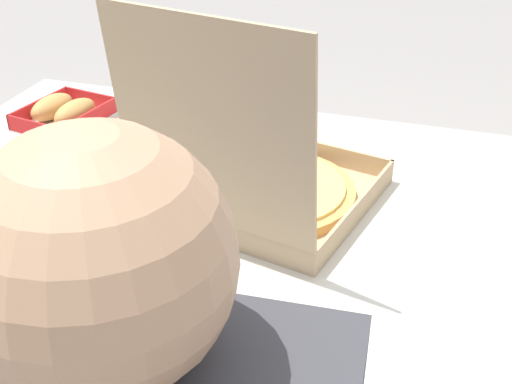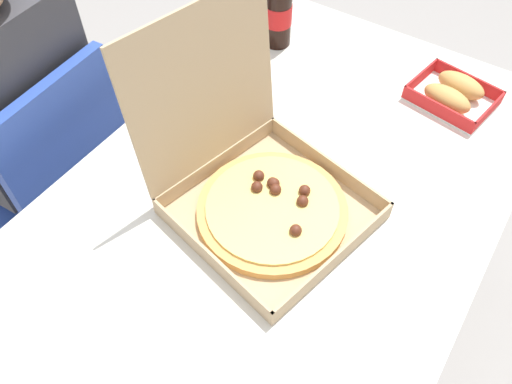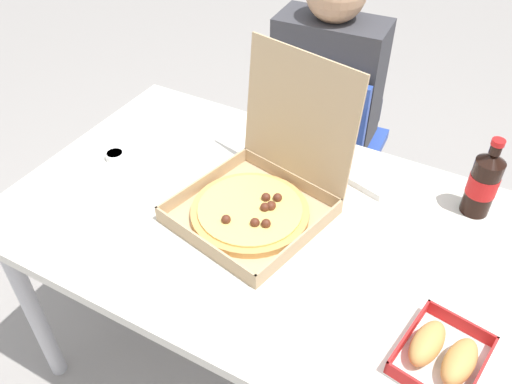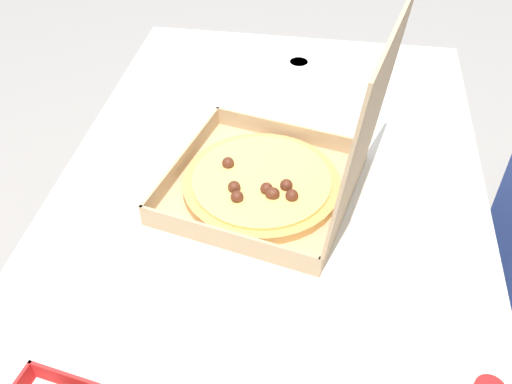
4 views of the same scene
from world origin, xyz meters
TOP-DOWN VIEW (x-y plane):
  - dining_table at (0.00, 0.00)m, footprint 1.37×0.84m
  - pizza_box_open at (-0.04, 0.02)m, footprint 0.41×0.44m
  - bread_side_box at (0.49, -0.20)m, footprint 0.18×0.21m
  - napkin_pile at (0.19, 0.27)m, footprint 0.14×0.14m

SIDE VIEW (x-z plane):
  - dining_table at x=0.00m, z-range 0.28..0.98m
  - napkin_pile at x=0.19m, z-range 0.70..0.72m
  - bread_side_box at x=0.49m, z-range 0.70..0.76m
  - pizza_box_open at x=-0.04m, z-range 0.56..0.95m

